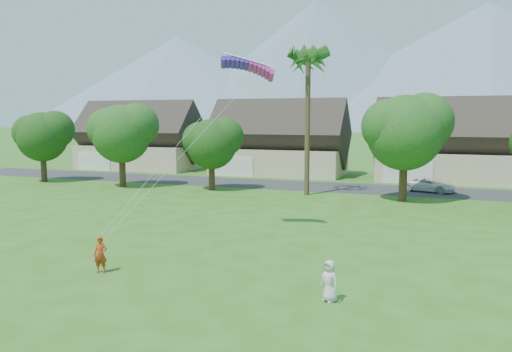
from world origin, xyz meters
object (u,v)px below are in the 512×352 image
at_px(watcher, 329,281).
at_px(parked_car, 430,185).
at_px(parafoil_kite, 249,65).
at_px(kite_flyer, 101,255).

height_order(watcher, parked_car, watcher).
height_order(parked_car, parafoil_kite, parafoil_kite).
xyz_separation_m(watcher, parafoil_kite, (-6.62, 9.25, 8.84)).
relative_size(kite_flyer, watcher, 1.03).
bearing_deg(watcher, parked_car, 115.64).
bearing_deg(parafoil_kite, watcher, -71.71).
relative_size(watcher, parafoil_kite, 0.47).
bearing_deg(kite_flyer, parked_car, 50.85).
distance_m(watcher, parked_car, 29.79).
xyz_separation_m(parked_car, parafoil_kite, (-9.72, -20.38, 8.98)).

